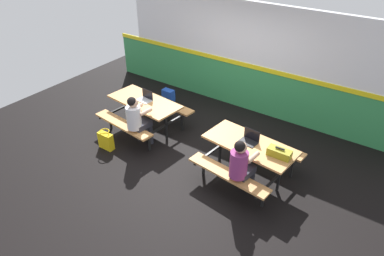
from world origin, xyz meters
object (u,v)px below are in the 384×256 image
Objects in this scene: laptop_dark at (249,139)px; toolbox_grey at (279,153)px; student_further at (241,164)px; tote_bag_bright at (106,140)px; laptop_silver at (145,98)px; student_nearer at (137,118)px; picnic_table_left at (145,107)px; picnic_table_right at (249,151)px; backpack_dark at (169,98)px.

toolbox_grey is at bearing -9.67° from laptop_dark.
student_further is 3.53× the size of laptop_dark.
tote_bag_bright is at bearing -173.90° from student_further.
student_nearer is at bearing -63.15° from laptop_silver.
student_further is 0.64m from laptop_dark.
student_nearer is at bearing -172.26° from toolbox_grey.
picnic_table_left is 2.63m from picnic_table_right.
laptop_silver is at bearing 116.85° from student_nearer.
student_nearer is 2.43m from student_further.
picnic_table_right is 0.22m from laptop_dark.
student_nearer is 3.53× the size of laptop_silver.
laptop_dark reaches higher than backpack_dark.
toolbox_grey is (3.19, -0.24, 0.02)m from laptop_silver.
laptop_silver is at bearing -76.36° from backpack_dark.
tote_bag_bright is (-0.53, -0.44, -0.51)m from student_nearer.
picnic_table_right is 3.92× the size of backpack_dark.
laptop_silver is at bearing 164.68° from student_further.
picnic_table_right is 4.32× the size of toolbox_grey.
laptop_dark reaches higher than tote_bag_bright.
student_further is at bearing -15.32° from laptop_silver.
backpack_dark is 1.02× the size of tote_bag_bright.
laptop_silver is 1.24m from tote_bag_bright.
laptop_dark is 3.19m from backpack_dark.
picnic_table_right is 4.02× the size of tote_bag_bright.
picnic_table_left is 1.26m from backpack_dark.
picnic_table_right is 0.60m from student_further.
picnic_table_right is at bearing -24.52° from backpack_dark.
laptop_dark reaches higher than toolbox_grey.
toolbox_grey is at bearing 7.74° from student_nearer.
student_further is 2.74× the size of backpack_dark.
picnic_table_left is 1.43× the size of student_nearer.
picnic_table_left is 1.43× the size of student_further.
backpack_dark reaches higher than tote_bag_bright.
student_further reaches higher than picnic_table_right.
picnic_table_left is at bearing 176.90° from picnic_table_right.
laptop_dark reaches higher than picnic_table_right.
laptop_silver is (-0.00, 0.04, 0.21)m from picnic_table_left.
picnic_table_right is 5.05× the size of laptop_silver.
laptop_silver is 1.00× the size of laptop_dark.
backpack_dark is at bearing 158.25° from toolbox_grey.
picnic_table_right is at bearing 102.43° from student_further.
backpack_dark is at bearing 103.25° from picnic_table_left.
picnic_table_left is at bearing -88.98° from laptop_silver.
laptop_dark is at bearing -24.12° from backpack_dark.
laptop_silver is at bearing 91.02° from picnic_table_left.
picnic_table_right is at bearing -3.10° from picnic_table_left.
toolbox_grey is (0.61, -0.10, 0.02)m from laptop_dark.
picnic_table_right is at bearing -3.92° from laptop_silver.
backpack_dark is at bearing 108.60° from student_nearer.
picnic_table_left is 5.05× the size of laptop_dark.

